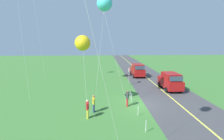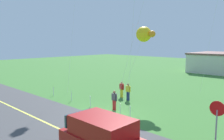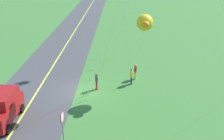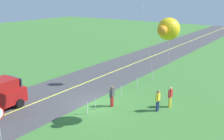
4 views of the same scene
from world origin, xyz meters
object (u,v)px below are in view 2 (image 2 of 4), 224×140
kite_yellow_high (144,34)px  person_adult_near (128,91)px  person_child_watcher (122,89)px  person_adult_companion (114,100)px  stop_sign (217,116)px

kite_yellow_high → person_adult_near: bearing=-138.0°
person_child_watcher → kite_yellow_high: 5.77m
person_adult_companion → person_child_watcher: bearing=-46.9°
person_adult_companion → kite_yellow_high: size_ratio=0.23×
person_child_watcher → kite_yellow_high: (2.25, 0.51, 5.28)m
stop_sign → person_adult_companion: size_ratio=1.60×
stop_sign → person_child_watcher: stop_sign is taller
person_adult_near → person_adult_companion: size_ratio=1.00×
person_adult_near → person_adult_companion: 3.42m
person_adult_near → person_adult_companion: (1.23, -3.19, 0.00)m
person_adult_near → person_adult_companion: bearing=125.0°
person_child_watcher → kite_yellow_high: size_ratio=0.23×
person_child_watcher → stop_sign: bearing=-79.7°
person_child_watcher → person_adult_near: bearing=-74.9°
person_adult_near → stop_sign: bearing=168.2°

